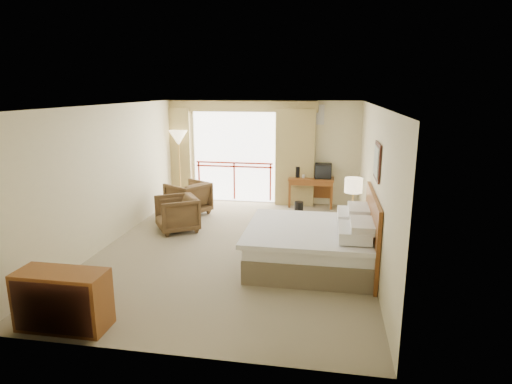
% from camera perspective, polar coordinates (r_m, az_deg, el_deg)
% --- Properties ---
extents(floor, '(7.00, 7.00, 0.00)m').
position_cam_1_polar(floor, '(8.36, -2.67, -7.35)').
color(floor, gray).
rests_on(floor, ground).
extents(ceiling, '(7.00, 7.00, 0.00)m').
position_cam_1_polar(ceiling, '(7.81, -2.89, 11.48)').
color(ceiling, white).
rests_on(ceiling, wall_back).
extents(wall_back, '(5.00, 0.00, 5.00)m').
position_cam_1_polar(wall_back, '(11.37, 1.03, 5.32)').
color(wall_back, beige).
rests_on(wall_back, ground).
extents(wall_front, '(5.00, 0.00, 5.00)m').
position_cam_1_polar(wall_front, '(4.75, -11.95, -6.89)').
color(wall_front, beige).
rests_on(wall_front, ground).
extents(wall_left, '(0.00, 7.00, 7.00)m').
position_cam_1_polar(wall_left, '(8.85, -18.80, 2.21)').
color(wall_left, beige).
rests_on(wall_left, ground).
extents(wall_right, '(0.00, 7.00, 7.00)m').
position_cam_1_polar(wall_right, '(7.84, 15.39, 1.05)').
color(wall_right, beige).
rests_on(wall_right, ground).
extents(balcony_door, '(2.40, 0.00, 2.40)m').
position_cam_1_polar(balcony_door, '(11.52, -2.93, 4.66)').
color(balcony_door, white).
rests_on(balcony_door, wall_back).
extents(balcony_railing, '(2.09, 0.03, 1.02)m').
position_cam_1_polar(balcony_railing, '(11.56, -2.93, 2.74)').
color(balcony_railing, '#A9250E').
rests_on(balcony_railing, wall_back).
extents(curtain_left, '(1.00, 0.26, 2.50)m').
position_cam_1_polar(curtain_left, '(11.85, -10.91, 4.93)').
color(curtain_left, '#937F4C').
rests_on(curtain_left, wall_back).
extents(curtain_right, '(1.00, 0.26, 2.50)m').
position_cam_1_polar(curtain_right, '(11.14, 5.25, 4.58)').
color(curtain_right, '#937F4C').
rests_on(curtain_right, wall_back).
extents(valance, '(4.40, 0.22, 0.28)m').
position_cam_1_polar(valance, '(11.29, -3.13, 11.37)').
color(valance, '#937F4C').
rests_on(valance, wall_back).
extents(hvac_vent, '(0.50, 0.04, 0.50)m').
position_cam_1_polar(hvac_vent, '(11.11, 7.78, 10.20)').
color(hvac_vent, silver).
rests_on(hvac_vent, wall_back).
extents(bed, '(2.13, 2.06, 0.97)m').
position_cam_1_polar(bed, '(7.49, 7.63, -6.91)').
color(bed, brown).
rests_on(bed, floor).
extents(headboard, '(0.06, 2.10, 1.30)m').
position_cam_1_polar(headboard, '(7.44, 15.17, -5.20)').
color(headboard, brown).
rests_on(headboard, wall_right).
extents(framed_art, '(0.04, 0.72, 0.60)m').
position_cam_1_polar(framed_art, '(7.15, 15.85, 3.94)').
color(framed_art, black).
rests_on(framed_art, wall_right).
extents(nightstand, '(0.46, 0.54, 0.61)m').
position_cam_1_polar(nightstand, '(8.92, 12.62, -4.24)').
color(nightstand, brown).
rests_on(nightstand, floor).
extents(table_lamp, '(0.36, 0.36, 0.63)m').
position_cam_1_polar(table_lamp, '(8.76, 12.87, 0.80)').
color(table_lamp, tan).
rests_on(table_lamp, nightstand).
extents(phone, '(0.22, 0.19, 0.09)m').
position_cam_1_polar(phone, '(8.68, 12.45, -2.34)').
color(phone, black).
rests_on(phone, nightstand).
extents(desk, '(1.16, 0.56, 0.76)m').
position_cam_1_polar(desk, '(11.20, 7.36, 1.12)').
color(desk, brown).
rests_on(desk, floor).
extents(tv, '(0.42, 0.33, 0.38)m').
position_cam_1_polar(tv, '(11.06, 8.96, 2.78)').
color(tv, black).
rests_on(tv, desk).
extents(coffee_maker, '(0.15, 0.15, 0.29)m').
position_cam_1_polar(coffee_maker, '(11.10, 5.59, 2.67)').
color(coffee_maker, black).
rests_on(coffee_maker, desk).
extents(cup, '(0.08, 0.08, 0.09)m').
position_cam_1_polar(cup, '(11.06, 6.34, 2.10)').
color(cup, white).
rests_on(cup, desk).
extents(wastebasket, '(0.26, 0.26, 0.27)m').
position_cam_1_polar(wastebasket, '(10.63, 5.74, -2.02)').
color(wastebasket, black).
rests_on(wastebasket, floor).
extents(armchair_far, '(1.20, 1.19, 0.80)m').
position_cam_1_polar(armchair_far, '(10.62, -8.95, -2.90)').
color(armchair_far, '#46301A').
rests_on(armchair_far, floor).
extents(armchair_near, '(1.14, 1.13, 0.76)m').
position_cam_1_polar(armchair_near, '(9.44, -10.40, -5.07)').
color(armchair_near, '#46301A').
rests_on(armchair_near, floor).
extents(side_table, '(0.50, 0.50, 0.54)m').
position_cam_1_polar(side_table, '(10.15, -10.98, -1.59)').
color(side_table, black).
rests_on(side_table, floor).
extents(book, '(0.15, 0.21, 0.02)m').
position_cam_1_polar(book, '(10.10, -11.03, -0.63)').
color(book, white).
rests_on(book, side_table).
extents(floor_lamp, '(0.49, 0.49, 1.93)m').
position_cam_1_polar(floor_lamp, '(11.50, -10.30, 6.76)').
color(floor_lamp, tan).
rests_on(floor_lamp, floor).
extents(dresser, '(1.15, 0.49, 0.76)m').
position_cam_1_polar(dresser, '(6.10, -24.38, -12.98)').
color(dresser, brown).
rests_on(dresser, floor).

